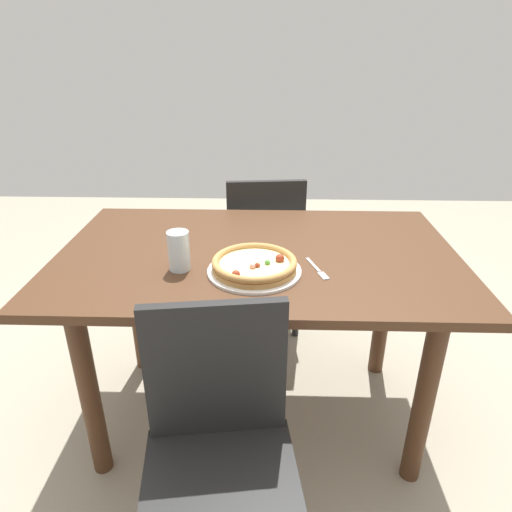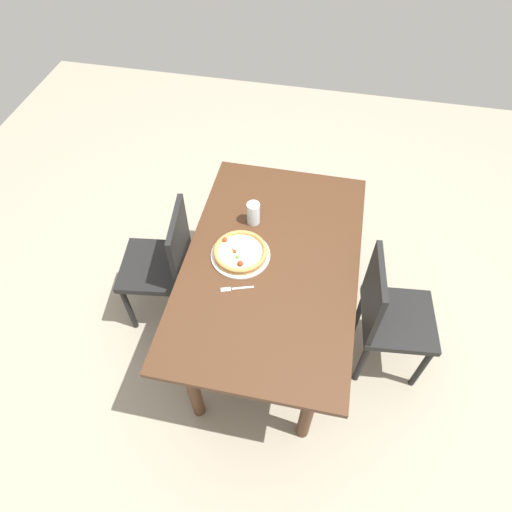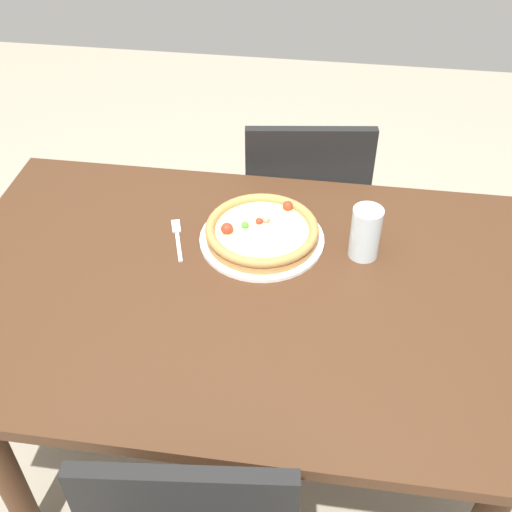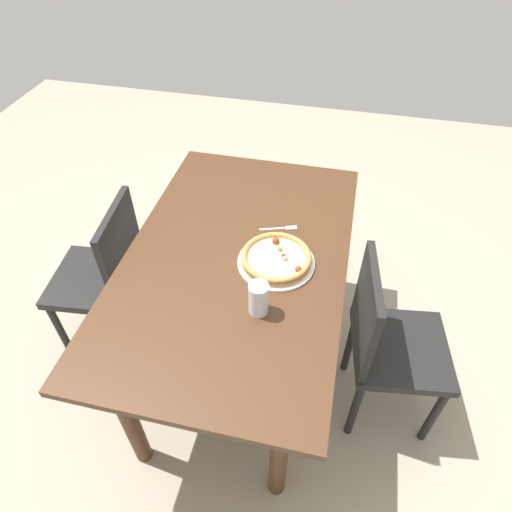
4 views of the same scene
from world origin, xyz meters
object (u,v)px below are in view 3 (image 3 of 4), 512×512
object	(u,v)px
plate	(262,239)
pizza	(262,231)
dining_table	(250,320)
drinking_glass	(365,233)
chair_far	(303,214)
fork	(177,236)

from	to	relation	value
plate	pizza	size ratio (longest dim) A/B	1.11
dining_table	drinking_glass	distance (m)	0.35
plate	chair_far	bearing A→B (deg)	81.51
plate	drinking_glass	distance (m)	0.26
chair_far	pizza	xyz separation A→B (m)	(-0.07, -0.50, 0.32)
drinking_glass	dining_table	bearing A→B (deg)	-149.63
chair_far	fork	world-z (taller)	chair_far
dining_table	fork	world-z (taller)	fork
pizza	drinking_glass	bearing A→B (deg)	-3.93
dining_table	drinking_glass	size ratio (longest dim) A/B	10.80
fork	pizza	bearing A→B (deg)	-103.43
plate	drinking_glass	bearing A→B (deg)	-3.83
chair_far	fork	xyz separation A→B (m)	(-0.29, -0.52, 0.29)
dining_table	plate	bearing A→B (deg)	88.00
dining_table	drinking_glass	bearing A→B (deg)	30.37
dining_table	fork	xyz separation A→B (m)	(-0.21, 0.15, 0.12)
fork	dining_table	bearing A→B (deg)	-144.06
dining_table	fork	distance (m)	0.28
plate	fork	distance (m)	0.21
fork	drinking_glass	distance (m)	0.47
plate	dining_table	bearing A→B (deg)	-92.00
chair_far	drinking_glass	xyz separation A→B (m)	(0.18, -0.52, 0.35)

